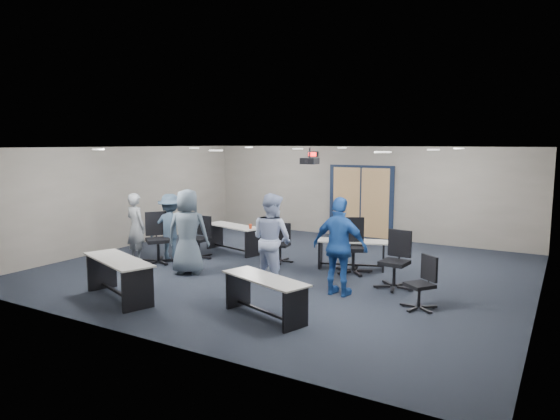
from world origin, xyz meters
The scene contains 25 objects.
floor centered at (0.00, 0.00, 0.00)m, with size 10.00×10.00×0.00m, color black.
back_wall centered at (0.00, 4.50, 1.35)m, with size 10.00×0.04×2.70m, color gray.
front_wall centered at (0.00, -4.50, 1.35)m, with size 10.00×0.04×2.70m, color gray.
left_wall centered at (-5.00, 0.00, 1.35)m, with size 0.04×9.00×2.70m, color gray.
right_wall centered at (5.00, 0.00, 1.35)m, with size 0.04×9.00×2.70m, color gray.
ceiling centered at (0.00, 0.00, 2.70)m, with size 10.00×9.00×0.04m, color silver.
double_door centered at (0.00, 4.46, 1.05)m, with size 2.00×0.07×2.20m.
exit_sign centered at (-1.60, 4.44, 2.45)m, with size 0.32×0.07×0.18m.
ceiling_projector centered at (0.30, 0.50, 2.40)m, with size 0.35×0.32×0.37m.
ceiling_can_lights centered at (0.00, 0.25, 2.67)m, with size 6.24×5.74×0.02m, color white, non-canonical shape.
table_front_left centered at (-1.57, -3.38, 0.51)m, with size 1.92×1.18×0.74m.
table_front_right centered at (1.22, -2.86, 0.45)m, with size 1.71×1.03×0.66m.
table_back_left centered at (-2.07, 0.86, 0.48)m, with size 1.80×0.97×0.81m.
table_back_right centered at (1.21, 0.80, 0.44)m, with size 1.66×0.99×0.88m.
chair_back_a centered at (-2.39, -0.13, 0.51)m, with size 0.64×0.64×1.02m, color black, non-canonical shape.
chair_back_b centered at (-0.46, 0.50, 0.46)m, with size 0.57×0.57×0.91m, color black, non-canonical shape.
chair_back_c centered at (1.40, 0.46, 0.59)m, with size 0.74×0.74×1.18m, color black, non-canonical shape.
chair_back_d centered at (2.52, -0.24, 0.56)m, with size 0.70×0.70×1.12m, color black, non-canonical shape.
chair_loose_left centered at (-2.89, -1.00, 0.59)m, with size 0.74×0.74×1.18m, color black, non-canonical shape.
chair_loose_right centered at (3.26, -1.21, 0.46)m, with size 0.58×0.58×0.92m, color black, non-canonical shape.
person_gray centered at (-3.49, -1.11, 0.82)m, with size 0.60×0.39×1.63m, color gray.
person_plaid centered at (-1.66, -1.37, 0.92)m, with size 0.89×0.58×1.83m, color slate.
person_lightblue centered at (0.34, -1.19, 0.92)m, with size 0.89×0.69×1.83m, color #B5C5EF.
person_navy centered at (1.78, -1.16, 0.92)m, with size 1.07×0.45×1.83m, color #1B4797.
person_back centered at (-2.86, -0.60, 0.80)m, with size 1.03×0.59×1.60m, color #364B61.
Camera 1 is at (5.35, -9.45, 2.80)m, focal length 32.00 mm.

